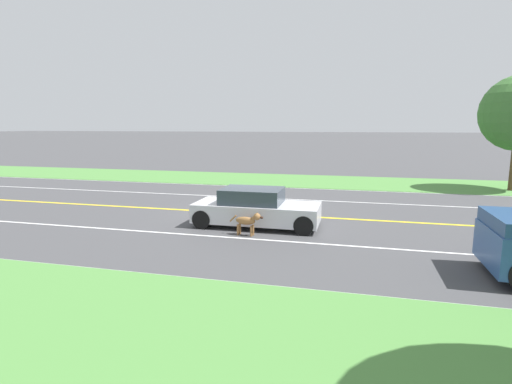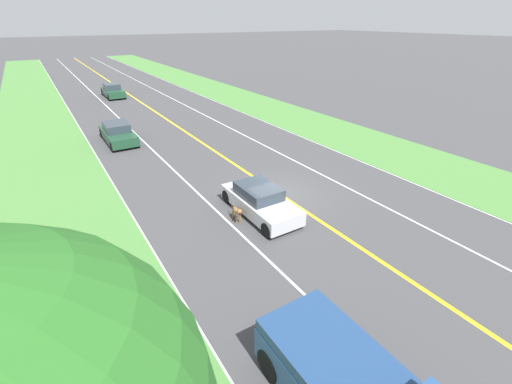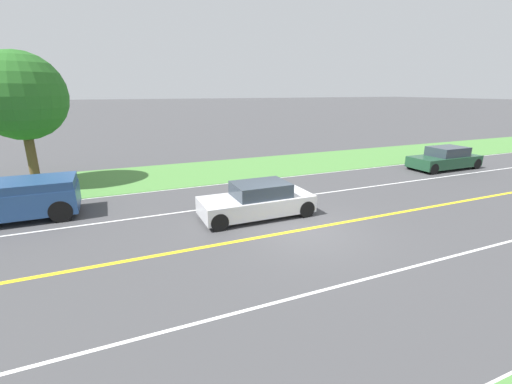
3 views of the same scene
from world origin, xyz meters
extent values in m
plane|color=#424244|center=(0.00, 0.00, 0.00)|extent=(400.00, 400.00, 0.00)
cube|color=yellow|center=(0.00, 0.00, 0.00)|extent=(0.18, 160.00, 0.01)
cube|color=white|center=(7.00, 0.00, 0.00)|extent=(0.14, 160.00, 0.01)
cube|color=white|center=(-7.00, 0.00, 0.00)|extent=(0.14, 160.00, 0.01)
cube|color=white|center=(3.50, 0.00, 0.00)|extent=(0.10, 160.00, 0.01)
cube|color=white|center=(-3.50, 0.00, 0.00)|extent=(0.10, 160.00, 0.01)
cube|color=#4C843D|center=(10.00, 0.00, 0.01)|extent=(6.00, 160.00, 0.03)
cube|color=silver|center=(1.87, 0.97, 0.50)|extent=(1.78, 4.34, 0.64)
cube|color=#2D3842|center=(1.87, 0.79, 1.08)|extent=(1.53, 2.08, 0.52)
cylinder|color=black|center=(2.68, 2.71, 0.32)|extent=(0.22, 0.65, 0.65)
cylinder|color=black|center=(2.68, -0.78, 0.32)|extent=(0.22, 0.65, 0.65)
cylinder|color=black|center=(1.07, 2.71, 0.32)|extent=(0.22, 0.65, 0.65)
cylinder|color=black|center=(1.07, -0.78, 0.32)|extent=(0.22, 0.65, 0.65)
ellipsoid|color=olive|center=(3.11, 0.89, 0.48)|extent=(0.30, 0.69, 0.26)
cylinder|color=olive|center=(3.21, 1.11, 0.17)|extent=(0.07, 0.07, 0.35)
cylinder|color=olive|center=(3.15, 0.65, 0.17)|extent=(0.07, 0.07, 0.35)
cylinder|color=olive|center=(3.07, 1.13, 0.17)|extent=(0.07, 0.07, 0.35)
cylinder|color=olive|center=(3.00, 0.67, 0.17)|extent=(0.07, 0.07, 0.35)
cylinder|color=olive|center=(3.15, 1.17, 0.58)|extent=(0.16, 0.20, 0.18)
sphere|color=olive|center=(3.16, 1.29, 0.65)|extent=(0.26, 0.26, 0.23)
ellipsoid|color=#331E14|center=(3.18, 1.44, 0.63)|extent=(0.12, 0.12, 0.09)
cone|color=brown|center=(3.22, 1.27, 0.73)|extent=(0.08, 0.08, 0.10)
cone|color=brown|center=(3.10, 1.29, 0.73)|extent=(0.08, 0.08, 0.10)
cylinder|color=olive|center=(3.05, 0.46, 0.52)|extent=(0.08, 0.25, 0.25)
cube|color=navy|center=(5.14, 8.89, 1.33)|extent=(1.99, 3.16, 0.32)
cylinder|color=black|center=(6.07, 7.86, 0.41)|extent=(0.22, 0.83, 0.83)
cylinder|color=black|center=(4.21, 7.86, 0.41)|extent=(0.22, 0.83, 0.83)
cube|color=#1E472D|center=(5.01, -13.11, 0.50)|extent=(1.83, 4.55, 0.64)
cube|color=#2D3842|center=(5.01, -13.29, 1.09)|extent=(1.57, 2.19, 0.55)
cylinder|color=black|center=(5.84, -11.25, 0.32)|extent=(0.22, 0.65, 0.65)
cylinder|color=black|center=(5.84, -14.96, 0.32)|extent=(0.22, 0.65, 0.65)
cylinder|color=black|center=(4.18, -11.25, 0.32)|extent=(0.22, 0.65, 0.65)
cylinder|color=black|center=(4.18, -14.96, 0.32)|extent=(0.22, 0.65, 0.65)
cylinder|color=brown|center=(10.44, 9.59, 1.55)|extent=(0.45, 0.45, 3.09)
sphere|color=#286623|center=(10.44, 9.59, 4.46)|extent=(4.19, 4.19, 4.19)
camera|label=1|loc=(15.14, 4.25, 3.50)|focal=28.00mm
camera|label=2|loc=(9.34, 12.41, 8.05)|focal=24.00mm
camera|label=3|loc=(-9.61, 5.90, 4.71)|focal=24.00mm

